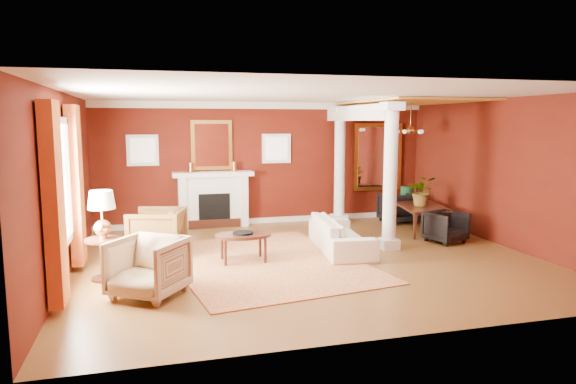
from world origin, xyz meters
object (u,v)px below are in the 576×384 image
object	(u,v)px
coffee_table	(243,237)
dining_table	(423,211)
sofa	(341,229)
side_table	(102,221)
armchair_stripe	(148,264)
armchair_leopard	(157,229)

from	to	relation	value
coffee_table	dining_table	xyz separation A→B (m)	(4.31, 1.44, 0.01)
sofa	dining_table	distance (m)	2.63
coffee_table	side_table	world-z (taller)	side_table
armchair_stripe	side_table	bearing A→B (deg)	158.91
armchair_stripe	side_table	distance (m)	1.26
sofa	coffee_table	size ratio (longest dim) A/B	2.15
sofa	dining_table	xyz separation A→B (m)	(2.37, 1.12, 0.05)
sofa	armchair_leopard	size ratio (longest dim) A/B	2.24
armchair_leopard	side_table	xyz separation A→B (m)	(-0.81, -1.36, 0.45)
armchair_leopard	coffee_table	bearing A→B (deg)	73.31
dining_table	armchair_leopard	bearing A→B (deg)	106.67
armchair_leopard	coffee_table	distance (m)	1.70
armchair_stripe	dining_table	xyz separation A→B (m)	(5.91, 2.87, 0.01)
sofa	dining_table	world-z (taller)	dining_table
sofa	armchair_leopard	distance (m)	3.43
armchair_stripe	dining_table	size ratio (longest dim) A/B	0.55
coffee_table	armchair_stripe	bearing A→B (deg)	-138.24
armchair_leopard	armchair_stripe	size ratio (longest dim) A/B	1.03
armchair_leopard	side_table	size ratio (longest dim) A/B	0.68
dining_table	armchair_stripe	bearing A→B (deg)	127.18
armchair_leopard	armchair_stripe	world-z (taller)	armchair_leopard
sofa	side_table	distance (m)	4.30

